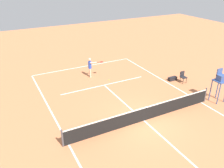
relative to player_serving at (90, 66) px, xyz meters
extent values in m
plane|color=#D37A4C|center=(-0.30, 7.71, -1.03)|extent=(60.00, 60.00, 0.00)
cube|color=white|center=(-0.30, -2.62, -1.03)|extent=(9.72, 0.10, 0.01)
cube|color=white|center=(-5.16, 7.71, -1.03)|extent=(0.10, 20.66, 0.01)
cube|color=white|center=(4.56, 7.71, -1.03)|extent=(0.10, 20.66, 0.01)
cube|color=white|center=(-0.30, 2.03, -1.03)|extent=(7.29, 0.10, 0.01)
cube|color=white|center=(-0.30, 7.71, -1.03)|extent=(0.10, 11.37, 0.01)
cylinder|color=#4C4C51|center=(-5.46, 7.71, -0.50)|extent=(0.10, 0.10, 1.07)
cylinder|color=#4C4C51|center=(4.86, 7.71, -0.50)|extent=(0.10, 0.10, 1.07)
cube|color=black|center=(-0.30, 7.71, -0.58)|extent=(10.32, 0.03, 0.91)
cube|color=white|center=(-0.30, 7.71, -0.10)|extent=(10.32, 0.04, 0.06)
cylinder|color=beige|center=(0.02, -0.12, -0.63)|extent=(0.12, 0.12, 0.81)
cylinder|color=beige|center=(0.07, 0.08, -0.63)|extent=(0.12, 0.12, 0.81)
cylinder|color=#2647B7|center=(0.05, -0.02, 0.09)|extent=(0.28, 0.28, 0.63)
sphere|color=beige|center=(0.05, -0.02, 0.59)|extent=(0.23, 0.23, 0.23)
cylinder|color=beige|center=(0.00, -0.20, 0.12)|extent=(0.09, 0.09, 0.56)
cylinder|color=beige|center=(-0.18, 0.23, 0.33)|extent=(0.57, 0.22, 0.09)
cylinder|color=black|center=(-0.58, 0.32, 0.33)|extent=(0.26, 0.10, 0.04)
ellipsoid|color=red|center=(-0.86, 0.39, 0.33)|extent=(0.38, 0.35, 0.04)
sphere|color=#CCE033|center=(-1.07, 1.39, -1.00)|extent=(0.07, 0.07, 0.07)
cylinder|color=#38518C|center=(-5.94, 8.39, -0.26)|extent=(0.07, 0.07, 1.55)
cylinder|color=#38518C|center=(-6.64, 7.69, -0.26)|extent=(0.07, 0.07, 1.55)
cylinder|color=#38518C|center=(-5.94, 7.69, -0.26)|extent=(0.07, 0.07, 1.55)
cube|color=#38518C|center=(-6.29, 8.04, 0.55)|extent=(0.80, 0.80, 0.06)
cube|color=#38518C|center=(-6.29, 8.04, 0.78)|extent=(0.50, 0.44, 0.40)
cube|color=#38518C|center=(-6.29, 7.84, 1.13)|extent=(0.50, 0.06, 0.50)
cylinder|color=#262626|center=(-6.49, 4.82, -0.81)|extent=(0.04, 0.04, 0.45)
cylinder|color=#262626|center=(-6.14, 4.82, -0.81)|extent=(0.04, 0.04, 0.45)
cylinder|color=#262626|center=(-6.49, 4.47, -0.81)|extent=(0.04, 0.04, 0.45)
cylinder|color=#262626|center=(-6.14, 4.47, -0.81)|extent=(0.04, 0.04, 0.45)
cube|color=#232328|center=(-6.32, 4.65, -0.55)|extent=(0.44, 0.44, 0.06)
cube|color=#232328|center=(-6.32, 4.43, -0.30)|extent=(0.44, 0.04, 0.44)
cube|color=black|center=(-5.85, 3.86, -0.88)|extent=(0.76, 0.32, 0.30)
camera|label=1|loc=(7.11, 17.61, 7.36)|focal=37.82mm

